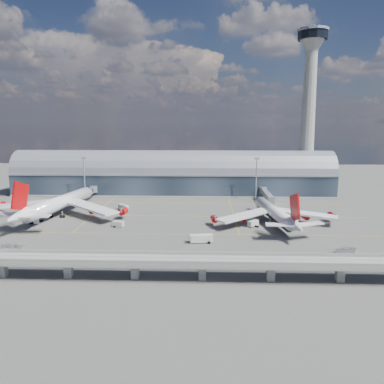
{
  "coord_description": "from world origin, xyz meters",
  "views": [
    {
      "loc": [
        20.65,
        -158.83,
        45.87
      ],
      "look_at": [
        14.59,
        10.0,
        14.0
      ],
      "focal_mm": 35.0,
      "sensor_mm": 36.0,
      "label": 1
    }
  ],
  "objects_px": {
    "floodlight_mast_left": "(84,178)",
    "cargo_train_1": "(169,256)",
    "service_truck_5": "(123,207)",
    "cargo_train_2": "(345,251)",
    "control_tower": "(308,112)",
    "service_truck_0": "(36,220)",
    "airliner_right": "(275,214)",
    "service_truck_1": "(119,224)",
    "floodlight_mast_right": "(256,179)",
    "airliner_left": "(57,204)",
    "service_truck_4": "(267,206)",
    "service_truck_3": "(253,223)",
    "cargo_train_0": "(13,247)",
    "service_truck_2": "(202,238)"
  },
  "relations": [
    {
      "from": "floodlight_mast_left",
      "to": "cargo_train_1",
      "type": "bearing_deg",
      "value": -57.81
    },
    {
      "from": "service_truck_5",
      "to": "cargo_train_2",
      "type": "height_order",
      "value": "service_truck_5"
    },
    {
      "from": "control_tower",
      "to": "cargo_train_2",
      "type": "xyz_separation_m",
      "value": [
        -14.53,
        -113.65,
        -50.72
      ]
    },
    {
      "from": "service_truck_0",
      "to": "service_truck_5",
      "type": "bearing_deg",
      "value": 11.21
    },
    {
      "from": "airliner_right",
      "to": "service_truck_1",
      "type": "height_order",
      "value": "airliner_right"
    },
    {
      "from": "control_tower",
      "to": "floodlight_mast_right",
      "type": "xyz_separation_m",
      "value": [
        -35.0,
        -28.0,
        -38.0
      ]
    },
    {
      "from": "floodlight_mast_right",
      "to": "airliner_left",
      "type": "height_order",
      "value": "floodlight_mast_right"
    },
    {
      "from": "service_truck_4",
      "to": "cargo_train_1",
      "type": "bearing_deg",
      "value": -136.37
    },
    {
      "from": "service_truck_1",
      "to": "service_truck_5",
      "type": "height_order",
      "value": "service_truck_5"
    },
    {
      "from": "service_truck_0",
      "to": "service_truck_3",
      "type": "bearing_deg",
      "value": -27.85
    },
    {
      "from": "airliner_left",
      "to": "service_truck_4",
      "type": "xyz_separation_m",
      "value": [
        105.38,
        20.96,
        -4.83
      ]
    },
    {
      "from": "service_truck_4",
      "to": "cargo_train_0",
      "type": "relative_size",
      "value": 0.74
    },
    {
      "from": "airliner_left",
      "to": "service_truck_3",
      "type": "height_order",
      "value": "airliner_left"
    },
    {
      "from": "service_truck_0",
      "to": "service_truck_4",
      "type": "xyz_separation_m",
      "value": [
        110.86,
        33.0,
        0.02
      ]
    },
    {
      "from": "control_tower",
      "to": "service_truck_2",
      "type": "relative_size",
      "value": 11.34
    },
    {
      "from": "service_truck_3",
      "to": "cargo_train_0",
      "type": "xyz_separation_m",
      "value": [
        -91.59,
        -33.24,
        -0.46
      ]
    },
    {
      "from": "airliner_left",
      "to": "service_truck_3",
      "type": "bearing_deg",
      "value": 0.87
    },
    {
      "from": "airliner_left",
      "to": "airliner_right",
      "type": "bearing_deg",
      "value": 3.76
    },
    {
      "from": "cargo_train_0",
      "to": "cargo_train_2",
      "type": "distance_m",
      "value": 120.0
    },
    {
      "from": "service_truck_3",
      "to": "cargo_train_2",
      "type": "bearing_deg",
      "value": -4.51
    },
    {
      "from": "service_truck_1",
      "to": "service_truck_4",
      "type": "xyz_separation_m",
      "value": [
        71.4,
        38.47,
        0.21
      ]
    },
    {
      "from": "control_tower",
      "to": "cargo_train_1",
      "type": "height_order",
      "value": "control_tower"
    },
    {
      "from": "floodlight_mast_left",
      "to": "cargo_train_0",
      "type": "bearing_deg",
      "value": -89.69
    },
    {
      "from": "control_tower",
      "to": "service_truck_3",
      "type": "distance_m",
      "value": 104.16
    },
    {
      "from": "airliner_left",
      "to": "cargo_train_2",
      "type": "xyz_separation_m",
      "value": [
        121.96,
        -47.57,
        -5.48
      ]
    },
    {
      "from": "floodlight_mast_right",
      "to": "airliner_right",
      "type": "bearing_deg",
      "value": -87.3
    },
    {
      "from": "service_truck_0",
      "to": "service_truck_5",
      "type": "relative_size",
      "value": 1.22
    },
    {
      "from": "service_truck_2",
      "to": "service_truck_4",
      "type": "bearing_deg",
      "value": -39.37
    },
    {
      "from": "floodlight_mast_right",
      "to": "service_truck_2",
      "type": "xyz_separation_m",
      "value": [
        -30.63,
        -75.94,
        -11.97
      ]
    },
    {
      "from": "service_truck_3",
      "to": "floodlight_mast_left",
      "type": "bearing_deg",
      "value": -164.78
    },
    {
      "from": "floodlight_mast_left",
      "to": "cargo_train_2",
      "type": "height_order",
      "value": "floodlight_mast_left"
    },
    {
      "from": "airliner_right",
      "to": "service_truck_2",
      "type": "distance_m",
      "value": 42.84
    },
    {
      "from": "floodlight_mast_left",
      "to": "service_truck_5",
      "type": "relative_size",
      "value": 4.17
    },
    {
      "from": "service_truck_0",
      "to": "service_truck_3",
      "type": "distance_m",
      "value": 99.07
    },
    {
      "from": "floodlight_mast_left",
      "to": "service_truck_0",
      "type": "distance_m",
      "value": 52.02
    },
    {
      "from": "service_truck_5",
      "to": "floodlight_mast_left",
      "type": "bearing_deg",
      "value": 86.88
    },
    {
      "from": "service_truck_0",
      "to": "service_truck_4",
      "type": "distance_m",
      "value": 115.67
    },
    {
      "from": "service_truck_4",
      "to": "floodlight_mast_left",
      "type": "bearing_deg",
      "value": 155.23
    },
    {
      "from": "service_truck_3",
      "to": "service_truck_1",
      "type": "bearing_deg",
      "value": -132.1
    },
    {
      "from": "service_truck_2",
      "to": "service_truck_5",
      "type": "bearing_deg",
      "value": 29.51
    },
    {
      "from": "airliner_left",
      "to": "service_truck_3",
      "type": "xyz_separation_m",
      "value": [
        93.56,
        -14.41,
        -5.03
      ]
    },
    {
      "from": "floodlight_mast_right",
      "to": "service_truck_0",
      "type": "distance_m",
      "value": 118.76
    },
    {
      "from": "service_truck_2",
      "to": "cargo_train_1",
      "type": "distance_m",
      "value": 20.15
    },
    {
      "from": "service_truck_3",
      "to": "cargo_train_1",
      "type": "bearing_deg",
      "value": -84.87
    },
    {
      "from": "service_truck_1",
      "to": "service_truck_4",
      "type": "bearing_deg",
      "value": -49.51
    },
    {
      "from": "service_truck_0",
      "to": "cargo_train_0",
      "type": "height_order",
      "value": "service_truck_0"
    },
    {
      "from": "service_truck_1",
      "to": "service_truck_2",
      "type": "bearing_deg",
      "value": -106.7
    },
    {
      "from": "floodlight_mast_left",
      "to": "cargo_train_0",
      "type": "xyz_separation_m",
      "value": [
        0.47,
        -85.73,
        -12.72
      ]
    },
    {
      "from": "floodlight_mast_right",
      "to": "cargo_train_2",
      "type": "height_order",
      "value": "floodlight_mast_right"
    },
    {
      "from": "control_tower",
      "to": "floodlight_mast_right",
      "type": "distance_m",
      "value": 58.76
    }
  ]
}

